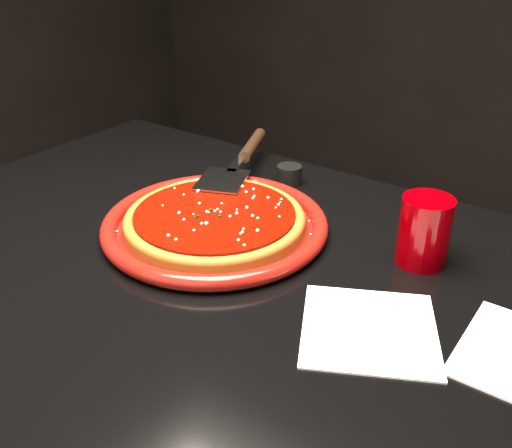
% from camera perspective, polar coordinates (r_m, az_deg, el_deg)
% --- Properties ---
extents(table, '(1.20, 0.80, 0.75)m').
position_cam_1_polar(table, '(1.10, -2.86, -20.39)').
color(table, black).
rests_on(table, floor).
extents(plate, '(0.45, 0.45, 0.03)m').
position_cam_1_polar(plate, '(0.92, -4.11, -0.03)').
color(plate, maroon).
rests_on(plate, table).
extents(pizza_crust, '(0.36, 0.36, 0.01)m').
position_cam_1_polar(pizza_crust, '(0.92, -4.12, 0.20)').
color(pizza_crust, brown).
rests_on(pizza_crust, plate).
extents(pizza_crust_rim, '(0.36, 0.36, 0.02)m').
position_cam_1_polar(pizza_crust_rim, '(0.92, -4.14, 0.60)').
color(pizza_crust_rim, brown).
rests_on(pizza_crust_rim, plate).
extents(pizza_sauce, '(0.32, 0.32, 0.01)m').
position_cam_1_polar(pizza_sauce, '(0.92, -4.15, 0.89)').
color(pizza_sauce, '#700A00').
rests_on(pizza_sauce, plate).
extents(parmesan_dusting, '(0.25, 0.25, 0.01)m').
position_cam_1_polar(parmesan_dusting, '(0.91, -4.16, 1.29)').
color(parmesan_dusting, beige).
rests_on(parmesan_dusting, plate).
extents(basil_flecks, '(0.23, 0.23, 0.00)m').
position_cam_1_polar(basil_flecks, '(0.91, -4.16, 1.24)').
color(basil_flecks, black).
rests_on(basil_flecks, plate).
extents(pizza_server, '(0.22, 0.36, 0.03)m').
position_cam_1_polar(pizza_server, '(1.09, -1.61, 6.53)').
color(pizza_server, silver).
rests_on(pizza_server, plate).
extents(cup, '(0.09, 0.09, 0.10)m').
position_cam_1_polar(cup, '(0.86, 16.48, -0.68)').
color(cup, '#880004').
rests_on(cup, table).
extents(napkin_a, '(0.22, 0.22, 0.00)m').
position_cam_1_polar(napkin_a, '(0.73, 11.26, -10.29)').
color(napkin_a, white).
rests_on(napkin_a, table).
extents(ramekin, '(0.05, 0.05, 0.04)m').
position_cam_1_polar(ramekin, '(1.09, 3.34, 4.93)').
color(ramekin, black).
rests_on(ramekin, table).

